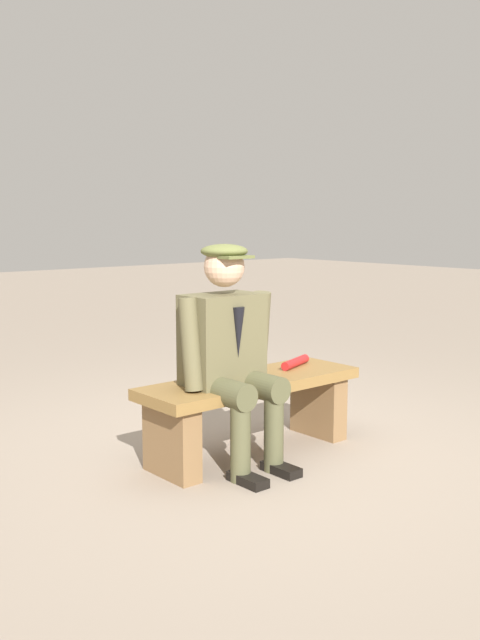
{
  "coord_description": "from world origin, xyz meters",
  "views": [
    {
      "loc": [
        2.71,
        3.07,
        1.39
      ],
      "look_at": [
        0.09,
        0.0,
        0.81
      ],
      "focal_mm": 39.95,
      "sensor_mm": 36.0,
      "label": 1
    }
  ],
  "objects": [
    {
      "name": "ground_plane",
      "position": [
        0.0,
        0.0,
        0.0
      ],
      "size": [
        30.0,
        30.0,
        0.0
      ],
      "primitive_type": "plane",
      "color": "gray"
    },
    {
      "name": "bench",
      "position": [
        0.0,
        0.0,
        0.32
      ],
      "size": [
        1.41,
        0.45,
        0.46
      ],
      "color": "olive",
      "rests_on": "ground"
    },
    {
      "name": "rolled_magazine",
      "position": [
        -0.42,
        -0.05,
        0.49
      ],
      "size": [
        0.3,
        0.15,
        0.05
      ],
      "primitive_type": "cylinder",
      "rotation": [
        0.0,
        1.57,
        0.34
      ],
      "color": "#B21E1E",
      "rests_on": "bench"
    },
    {
      "name": "seated_man",
      "position": [
        0.22,
        0.06,
        0.69
      ],
      "size": [
        0.61,
        0.62,
        1.25
      ],
      "color": "brown",
      "rests_on": "ground"
    }
  ]
}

